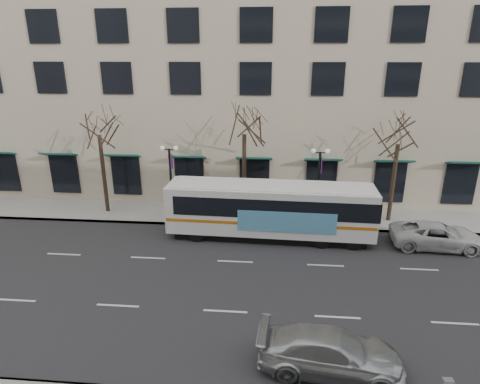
# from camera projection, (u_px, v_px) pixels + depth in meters

# --- Properties ---
(ground) EXTENTS (160.00, 160.00, 0.00)m
(ground) POSITION_uv_depth(u_px,v_px,m) (231.00, 284.00, 20.27)
(ground) COLOR black
(ground) RESTS_ON ground
(sidewalk_far) EXTENTS (80.00, 4.00, 0.15)m
(sidewalk_far) POSITION_uv_depth(u_px,v_px,m) (315.00, 217.00, 28.31)
(sidewalk_far) COLOR gray
(sidewalk_far) RESTS_ON ground
(building_hotel) EXTENTS (40.00, 20.00, 24.00)m
(building_hotel) POSITION_uv_depth(u_px,v_px,m) (233.00, 42.00, 36.29)
(building_hotel) COLOR tan
(building_hotel) RESTS_ON ground
(tree_far_left) EXTENTS (3.60, 3.60, 8.34)m
(tree_far_left) POSITION_uv_depth(u_px,v_px,m) (98.00, 121.00, 27.18)
(tree_far_left) COLOR black
(tree_far_left) RESTS_ON ground
(tree_far_mid) EXTENTS (3.60, 3.60, 8.55)m
(tree_far_mid) POSITION_uv_depth(u_px,v_px,m) (244.00, 120.00, 26.30)
(tree_far_mid) COLOR black
(tree_far_mid) RESTS_ON ground
(tree_far_right) EXTENTS (3.60, 3.60, 8.06)m
(tree_far_right) POSITION_uv_depth(u_px,v_px,m) (400.00, 130.00, 25.64)
(tree_far_right) COLOR black
(tree_far_right) RESTS_ON ground
(lamp_post_left) EXTENTS (1.22, 0.45, 5.21)m
(lamp_post_left) POSITION_uv_depth(u_px,v_px,m) (171.00, 178.00, 27.44)
(lamp_post_left) COLOR black
(lamp_post_left) RESTS_ON ground
(lamp_post_right) EXTENTS (1.22, 0.45, 5.21)m
(lamp_post_right) POSITION_uv_depth(u_px,v_px,m) (319.00, 182.00, 26.62)
(lamp_post_right) COLOR black
(lamp_post_right) RESTS_ON ground
(city_bus) EXTENTS (12.84, 3.21, 3.46)m
(city_bus) POSITION_uv_depth(u_px,v_px,m) (271.00, 209.00, 24.91)
(city_bus) COLOR white
(city_bus) RESTS_ON ground
(silver_car) EXTENTS (5.45, 2.57, 1.54)m
(silver_car) POSITION_uv_depth(u_px,v_px,m) (330.00, 352.00, 14.55)
(silver_car) COLOR #ADB1B5
(silver_car) RESTS_ON ground
(white_pickup) EXTENTS (5.52, 2.80, 1.50)m
(white_pickup) POSITION_uv_depth(u_px,v_px,m) (437.00, 235.00, 23.93)
(white_pickup) COLOR #BBBBBB
(white_pickup) RESTS_ON ground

